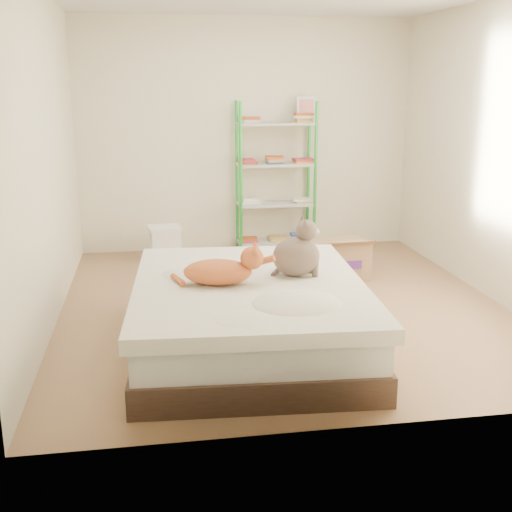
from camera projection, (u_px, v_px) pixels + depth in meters
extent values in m
cube|color=#906C4A|center=(282.00, 305.00, 5.63)|extent=(3.80, 4.20, 0.01)
cube|color=beige|center=(246.00, 136.00, 7.29)|extent=(3.80, 0.01, 2.60)
cube|color=beige|center=(367.00, 200.00, 3.29)|extent=(3.80, 0.01, 2.60)
cube|color=beige|center=(45.00, 160.00, 5.00)|extent=(0.01, 4.20, 2.60)
cube|color=beige|center=(497.00, 152.00, 5.59)|extent=(0.01, 4.20, 2.60)
cube|color=brown|center=(249.00, 336.00, 4.68)|extent=(1.71, 2.08, 0.20)
cube|color=white|center=(249.00, 309.00, 4.62)|extent=(1.66, 2.02, 0.22)
cube|color=silver|center=(249.00, 288.00, 4.58)|extent=(1.75, 2.13, 0.10)
cylinder|color=green|center=(241.00, 181.00, 7.03)|extent=(0.04, 0.04, 1.70)
cylinder|color=green|center=(237.00, 177.00, 7.33)|extent=(0.04, 0.04, 1.70)
cylinder|color=green|center=(315.00, 179.00, 7.16)|extent=(0.04, 0.04, 1.70)
cylinder|color=green|center=(308.00, 175.00, 7.47)|extent=(0.04, 0.04, 1.70)
cube|color=#B4B4B4|center=(275.00, 242.00, 7.44)|extent=(0.86, 0.34, 0.02)
cube|color=#B4B4B4|center=(275.00, 204.00, 7.33)|extent=(0.86, 0.34, 0.02)
cube|color=#B4B4B4|center=(276.00, 164.00, 7.21)|extent=(0.86, 0.34, 0.02)
cube|color=#B4B4B4|center=(276.00, 124.00, 7.09)|extent=(0.86, 0.34, 0.02)
cube|color=#B62E40|center=(250.00, 238.00, 7.38)|extent=(0.20, 0.16, 0.09)
cube|color=#B62E40|center=(275.00, 237.00, 7.43)|extent=(0.20, 0.16, 0.09)
cube|color=#B62E40|center=(300.00, 236.00, 7.48)|extent=(0.20, 0.16, 0.09)
cube|color=#B62E40|center=(249.00, 200.00, 7.26)|extent=(0.20, 0.16, 0.09)
cube|color=#B62E40|center=(301.00, 198.00, 7.36)|extent=(0.20, 0.16, 0.09)
cube|color=#B62E40|center=(249.00, 160.00, 7.15)|extent=(0.20, 0.16, 0.09)
cube|color=#B62E40|center=(276.00, 159.00, 7.19)|extent=(0.20, 0.16, 0.09)
cube|color=#B62E40|center=(302.00, 159.00, 7.24)|extent=(0.20, 0.16, 0.09)
cube|color=#B62E40|center=(249.00, 119.00, 7.03)|extent=(0.20, 0.16, 0.09)
cube|color=#B62E40|center=(303.00, 118.00, 7.12)|extent=(0.20, 0.16, 0.09)
cube|color=white|center=(307.00, 109.00, 7.16)|extent=(0.22, 0.08, 0.28)
cube|color=red|center=(307.00, 109.00, 7.14)|extent=(0.17, 0.05, 0.21)
cube|color=#90744F|center=(338.00, 259.00, 6.40)|extent=(0.56, 0.46, 0.38)
cube|color=#4B2476|center=(344.00, 265.00, 6.19)|extent=(0.33, 0.03, 0.08)
cube|color=#90744F|center=(345.00, 245.00, 6.14)|extent=(0.55, 0.19, 0.12)
cube|color=white|center=(165.00, 245.00, 6.96)|extent=(0.34, 0.31, 0.36)
cube|color=white|center=(164.00, 228.00, 6.91)|extent=(0.38, 0.34, 0.03)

